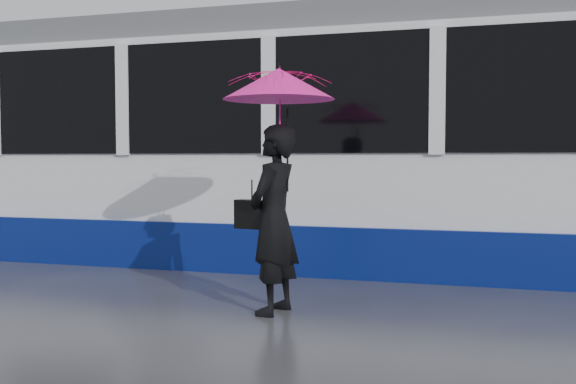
% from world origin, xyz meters
% --- Properties ---
extents(ground, '(90.00, 90.00, 0.00)m').
position_xyz_m(ground, '(0.00, 0.00, 0.00)').
color(ground, '#2D2D32').
rests_on(ground, ground).
extents(rails, '(34.00, 1.51, 0.02)m').
position_xyz_m(rails, '(0.00, 2.50, 0.01)').
color(rails, '#3F3D38').
rests_on(rails, ground).
extents(tram, '(26.00, 2.56, 3.35)m').
position_xyz_m(tram, '(1.87, 2.50, 1.64)').
color(tram, white).
rests_on(tram, ground).
extents(woman, '(0.51, 0.69, 1.75)m').
position_xyz_m(woman, '(0.01, -0.57, 0.87)').
color(woman, black).
rests_on(woman, ground).
extents(umbrella, '(1.17, 1.17, 1.18)m').
position_xyz_m(umbrella, '(0.06, -0.57, 1.91)').
color(umbrella, '#FD159E').
rests_on(umbrella, ground).
extents(handbag, '(0.33, 0.18, 0.45)m').
position_xyz_m(handbag, '(-0.21, -0.55, 0.92)').
color(handbag, black).
rests_on(handbag, ground).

